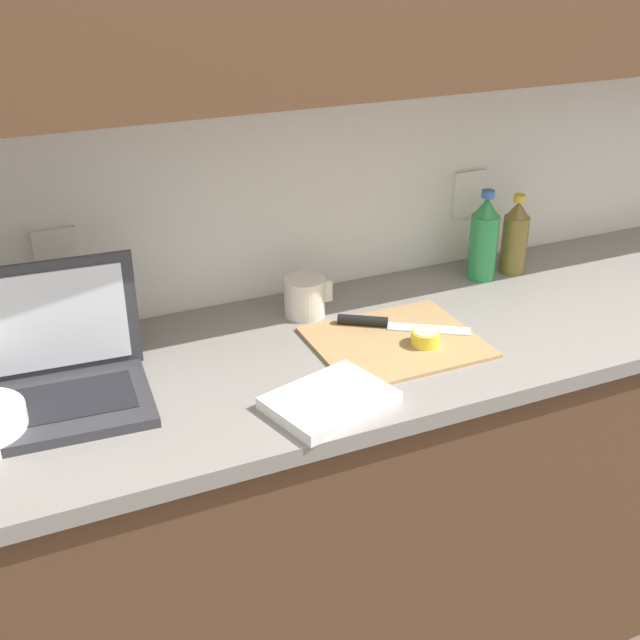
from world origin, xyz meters
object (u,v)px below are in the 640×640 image
Objects in this scene: lemon_half_cut at (425,338)px; cutting_board at (396,342)px; bottle_oil_tall at (484,239)px; measuring_cup at (305,297)px; laptop at (56,371)px; bottle_green_soda at (515,238)px; knife at (380,323)px.

cutting_board is at bearing 139.71° from lemon_half_cut.
bottle_oil_tall is (0.31, 0.26, 0.08)m from lemon_half_cut.
cutting_board is at bearing -59.66° from measuring_cup.
laptop is 0.58m from measuring_cup.
laptop is at bearing -166.30° from measuring_cup.
lemon_half_cut is 0.30m from measuring_cup.
cutting_board is 1.51× the size of bottle_oil_tall.
bottle_oil_tall is 2.00× the size of measuring_cup.
bottle_green_soda is 1.79× the size of measuring_cup.
laptop is 1.33× the size of knife.
measuring_cup is (-0.17, 0.25, 0.02)m from lemon_half_cut.
laptop is 1.70× the size of bottle_green_soda.
bottle_green_soda is at bearing -0.00° from bottle_oil_tall.
measuring_cup is at bearing -178.45° from bottle_oil_tall.
bottle_green_soda is 0.10m from bottle_oil_tall.
knife is at bearing 112.74° from lemon_half_cut.
measuring_cup is at bearing 120.34° from cutting_board.
knife is at bearing 4.05° from laptop.
cutting_board is (0.68, -0.07, -0.06)m from laptop.
cutting_board is 5.67× the size of lemon_half_cut.
bottle_oil_tall reaches higher than lemon_half_cut.
bottle_green_soda is at bearing 32.38° from lemon_half_cut.
laptop is at bearing -146.86° from knife.
knife is 0.48m from bottle_green_soda.
bottle_oil_tall is (0.36, 0.22, 0.10)m from cutting_board.
bottle_oil_tall is (-0.09, 0.00, 0.01)m from bottle_green_soda.
bottle_oil_tall is at bearing 31.25° from cutting_board.
lemon_half_cut is 0.49m from bottle_green_soda.
bottle_green_soda is at bearing 50.90° from knife.
bottle_oil_tall is at bearing 1.55° from measuring_cup.
lemon_half_cut is at bearing -140.49° from bottle_oil_tall.
bottle_oil_tall is 0.49m from measuring_cup.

